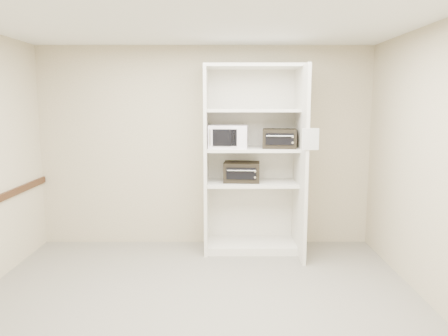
{
  "coord_description": "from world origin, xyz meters",
  "views": [
    {
      "loc": [
        0.24,
        -3.94,
        1.94
      ],
      "look_at": [
        0.25,
        1.25,
        1.17
      ],
      "focal_mm": 35.0,
      "sensor_mm": 36.0,
      "label": 1
    }
  ],
  "objects_px": {
    "shelving_unit": "(256,166)",
    "toaster_oven_upper": "(279,139)",
    "toaster_oven_lower": "(242,172)",
    "microwave": "(228,137)"
  },
  "relations": [
    {
      "from": "toaster_oven_upper",
      "to": "toaster_oven_lower",
      "type": "relative_size",
      "value": 0.92
    },
    {
      "from": "toaster_oven_upper",
      "to": "toaster_oven_lower",
      "type": "xyz_separation_m",
      "value": [
        -0.48,
        0.07,
        -0.44
      ]
    },
    {
      "from": "shelving_unit",
      "to": "toaster_oven_lower",
      "type": "height_order",
      "value": "shelving_unit"
    },
    {
      "from": "shelving_unit",
      "to": "microwave",
      "type": "relative_size",
      "value": 4.97
    },
    {
      "from": "shelving_unit",
      "to": "toaster_oven_lower",
      "type": "distance_m",
      "value": 0.2
    },
    {
      "from": "shelving_unit",
      "to": "microwave",
      "type": "height_order",
      "value": "shelving_unit"
    },
    {
      "from": "toaster_oven_lower",
      "to": "shelving_unit",
      "type": "bearing_deg",
      "value": 3.41
    },
    {
      "from": "shelving_unit",
      "to": "toaster_oven_upper",
      "type": "bearing_deg",
      "value": -11.92
    },
    {
      "from": "shelving_unit",
      "to": "toaster_oven_upper",
      "type": "xyz_separation_m",
      "value": [
        0.3,
        -0.06,
        0.36
      ]
    },
    {
      "from": "shelving_unit",
      "to": "toaster_oven_lower",
      "type": "xyz_separation_m",
      "value": [
        -0.18,
        0.0,
        -0.08
      ]
    }
  ]
}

